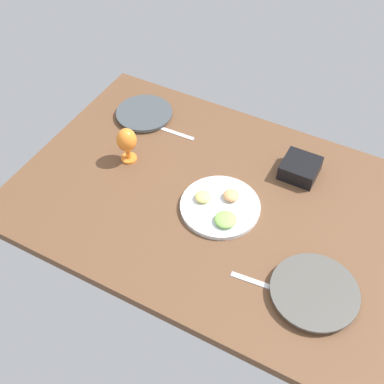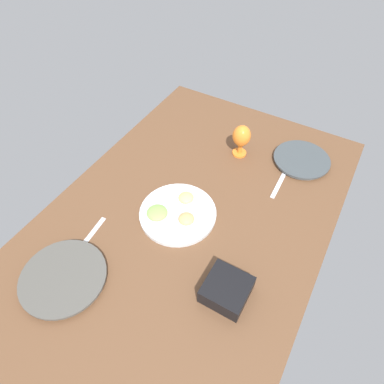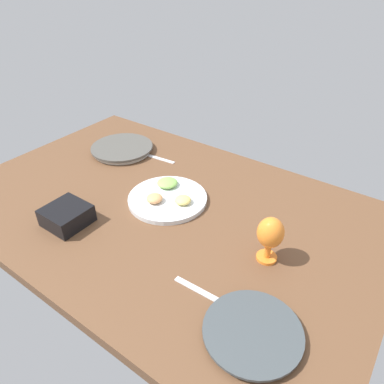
{
  "view_description": "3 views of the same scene",
  "coord_description": "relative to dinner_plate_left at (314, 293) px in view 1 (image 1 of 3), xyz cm",
  "views": [
    {
      "loc": [
        -46.76,
        112.96,
        142.47
      ],
      "look_at": [
        10.58,
        5.08,
        4.6
      ],
      "focal_mm": 45.84,
      "sensor_mm": 36.0,
      "label": 1
    },
    {
      "loc": [
        -68.13,
        -41.51,
        106.39
      ],
      "look_at": [
        9.03,
        2.81,
        4.6
      ],
      "focal_mm": 31.51,
      "sensor_mm": 36.0,
      "label": 2
    },
    {
      "loc": [
        71.96,
        -81.36,
        80.3
      ],
      "look_at": [
        7.43,
        8.5,
        4.6
      ],
      "focal_mm": 33.29,
      "sensor_mm": 36.0,
      "label": 3
    }
  ],
  "objects": [
    {
      "name": "fruit_platter",
      "position": [
        42.98,
        -18.64,
        -0.13
      ],
      "size": [
        30.33,
        30.33,
        4.64
      ],
      "color": "silver",
      "rests_on": "ground_plane"
    },
    {
      "name": "dinner_plate_left",
      "position": [
        0.0,
        0.0,
        0.0
      ],
      "size": [
        29.18,
        29.18,
        2.75
      ],
      "color": "silver",
      "rests_on": "ground_plane"
    },
    {
      "name": "square_bowl_black",
      "position": [
        22.99,
        -49.91,
        2.17
      ],
      "size": [
        14.19,
        14.19,
        6.46
      ],
      "color": "black",
      "rests_on": "ground_plane"
    },
    {
      "name": "hurricane_glass_orange",
      "position": [
        87.91,
        -24.99,
        8.48
      ],
      "size": [
        8.19,
        8.19,
        15.7
      ],
      "color": "orange",
      "rests_on": "ground_plane"
    },
    {
      "name": "dinner_plate_right",
      "position": [
        96.93,
        -51.7,
        -0.3
      ],
      "size": [
        25.26,
        25.26,
        2.18
      ],
      "color": "silver",
      "rests_on": "ground_plane"
    },
    {
      "name": "fork_by_right_plate",
      "position": [
        78.91,
        -47.9,
        -1.13
      ],
      "size": [
        18.04,
        2.2,
        0.6
      ],
      "primitive_type": "cube",
      "rotation": [
        0.0,
        0.0,
        0.02
      ],
      "color": "silver",
      "rests_on": "ground_plane"
    },
    {
      "name": "ground_plane",
      "position": [
        43.84,
        -22.56,
        -3.43
      ],
      "size": [
        160.0,
        104.0,
        4.0
      ],
      "primitive_type": "cube",
      "color": "brown"
    },
    {
      "name": "fork_by_left_plate",
      "position": [
        18.27,
        4.54,
        -1.13
      ],
      "size": [
        18.09,
        3.52,
        0.6
      ],
      "primitive_type": "cube",
      "rotation": [
        0.0,
        0.0,
        0.1
      ],
      "color": "silver",
      "rests_on": "ground_plane"
    }
  ]
}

